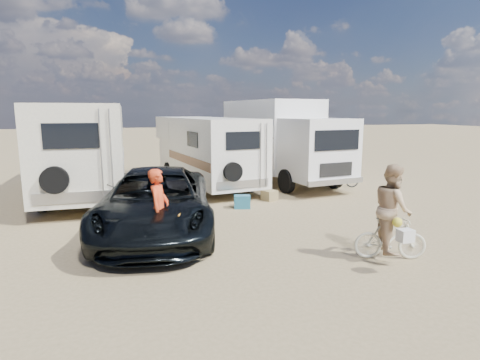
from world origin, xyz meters
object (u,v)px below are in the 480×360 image
object	(u,v)px
rv_main	(205,152)
rider_woman	(392,216)
rv_left	(87,150)
cooler	(242,202)
rider_man	(159,217)
bike_parked	(339,177)
box_truck	(283,141)
bike_man	(160,233)
bike_woman	(390,239)
crate	(270,195)
dark_suv	(156,202)

from	to	relation	value
rv_main	rider_woman	world-z (taller)	rv_main
rv_left	cooler	world-z (taller)	rv_left
rv_left	rider_man	xyz separation A→B (m)	(1.94, -7.53, -0.81)
bike_parked	cooler	distance (m)	5.52
box_truck	bike_man	xyz separation A→B (m)	(-6.26, -7.84, -1.30)
box_truck	rider_woman	world-z (taller)	box_truck
rv_main	bike_parked	xyz separation A→B (m)	(5.27, -2.25, -1.03)
bike_woman	bike_parked	distance (m)	8.28
crate	rv_left	bearing A→B (deg)	153.55
bike_parked	rv_left	bearing A→B (deg)	106.40
dark_suv	cooler	world-z (taller)	dark_suv
bike_man	bike_woman	bearing A→B (deg)	-85.79
rv_left	bike_woman	xyz separation A→B (m)	(6.66, -9.19, -1.23)
box_truck	bike_man	distance (m)	10.11
rv_left	crate	world-z (taller)	rv_left
rv_main	rider_man	bearing A→B (deg)	-116.51
rv_main	box_truck	world-z (taller)	box_truck
dark_suv	rider_man	world-z (taller)	rider_man
dark_suv	rider_woman	distance (m)	5.73
box_truck	dark_suv	xyz separation A→B (m)	(-6.17, -6.12, -0.99)
rv_left	rv_main	bearing A→B (deg)	8.57
bike_man	bike_parked	bearing A→B (deg)	-30.06
bike_man	crate	xyz separation A→B (m)	(4.31, 4.42, -0.34)
bike_man	bike_parked	xyz separation A→B (m)	(8.05, 5.91, -0.11)
rider_man	crate	size ratio (longest dim) A/B	3.90
bike_woman	cooler	distance (m)	5.54
dark_suv	cooler	xyz separation A→B (m)	(2.94, 1.89, -0.62)
dark_suv	bike_parked	distance (m)	9.00
crate	rider_man	bearing A→B (deg)	-134.30
rider_man	rider_woman	xyz separation A→B (m)	(4.71, -1.66, 0.06)
bike_man	rider_woman	bearing A→B (deg)	-85.79
rv_main	rv_left	bearing A→B (deg)	179.90
cooler	rider_man	bearing A→B (deg)	-114.87
bike_woman	rider_woman	size ratio (longest dim) A/B	0.80
rv_left	rider_woman	world-z (taller)	rv_left
dark_suv	crate	xyz separation A→B (m)	(4.22, 2.70, -0.65)
bike_man	cooler	xyz separation A→B (m)	(3.03, 3.61, -0.31)
dark_suv	bike_woman	distance (m)	5.74
rv_left	bike_man	distance (m)	7.86
bike_parked	dark_suv	bearing A→B (deg)	143.39
rv_left	bike_woman	world-z (taller)	rv_left
rv_left	cooler	distance (m)	6.50
rv_left	bike_parked	size ratio (longest dim) A/B	5.38
rv_left	rider_man	distance (m)	7.82
bike_woman	rider_man	xyz separation A→B (m)	(-4.71, 1.66, 0.42)
bike_parked	cooler	xyz separation A→B (m)	(-5.02, -2.30, -0.20)
bike_man	rv_main	bearing A→B (deg)	4.87
rider_woman	dark_suv	bearing A→B (deg)	74.36
bike_woman	box_truck	bearing A→B (deg)	11.30
bike_woman	rider_man	size ratio (longest dim) A/B	0.86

